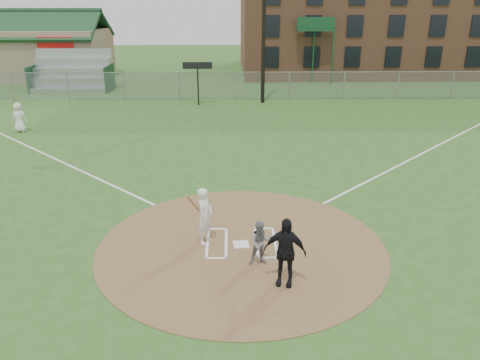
{
  "coord_description": "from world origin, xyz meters",
  "views": [
    {
      "loc": [
        -0.3,
        -12.13,
        6.67
      ],
      "look_at": [
        0.0,
        2.0,
        1.3
      ],
      "focal_mm": 35.0,
      "sensor_mm": 36.0,
      "label": 1
    }
  ],
  "objects_px": {
    "ondeck_player": "(19,117)",
    "batter_at_plate": "(205,216)",
    "home_plate": "(241,244)",
    "umpire": "(285,252)",
    "catcher": "(261,243)"
  },
  "relations": [
    {
      "from": "home_plate",
      "to": "catcher",
      "type": "relative_size",
      "value": 0.37
    },
    {
      "from": "home_plate",
      "to": "umpire",
      "type": "height_order",
      "value": "umpire"
    },
    {
      "from": "home_plate",
      "to": "batter_at_plate",
      "type": "bearing_deg",
      "value": 168.84
    },
    {
      "from": "catcher",
      "to": "batter_at_plate",
      "type": "distance_m",
      "value": 2.0
    },
    {
      "from": "umpire",
      "to": "ondeck_player",
      "type": "bearing_deg",
      "value": 145.36
    },
    {
      "from": "home_plate",
      "to": "catcher",
      "type": "distance_m",
      "value": 1.31
    },
    {
      "from": "catcher",
      "to": "umpire",
      "type": "relative_size",
      "value": 0.69
    },
    {
      "from": "ondeck_player",
      "to": "batter_at_plate",
      "type": "bearing_deg",
      "value": 137.15
    },
    {
      "from": "home_plate",
      "to": "umpire",
      "type": "bearing_deg",
      "value": -62.99
    },
    {
      "from": "umpire",
      "to": "batter_at_plate",
      "type": "height_order",
      "value": "umpire"
    },
    {
      "from": "ondeck_player",
      "to": "batter_at_plate",
      "type": "xyz_separation_m",
      "value": [
        10.8,
        -12.99,
        0.07
      ]
    },
    {
      "from": "home_plate",
      "to": "ondeck_player",
      "type": "xyz_separation_m",
      "value": [
        -11.85,
        13.2,
        0.77
      ]
    },
    {
      "from": "catcher",
      "to": "batter_at_plate",
      "type": "relative_size",
      "value": 0.7
    },
    {
      "from": "catcher",
      "to": "umpire",
      "type": "xyz_separation_m",
      "value": [
        0.53,
        -0.98,
        0.28
      ]
    },
    {
      "from": "catcher",
      "to": "batter_at_plate",
      "type": "bearing_deg",
      "value": 135.93
    }
  ]
}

